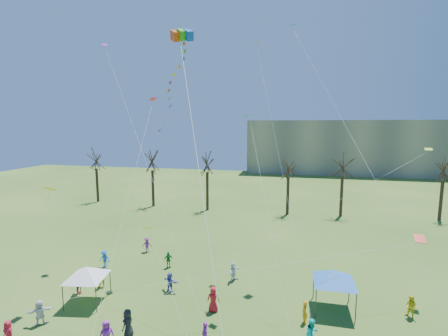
% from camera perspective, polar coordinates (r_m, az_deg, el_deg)
% --- Properties ---
extents(distant_building, '(60.00, 14.00, 15.00)m').
position_cam_1_polar(distant_building, '(96.32, 22.84, 3.55)').
color(distant_building, gray).
rests_on(distant_building, ground).
extents(bare_tree_row, '(69.63, 7.29, 9.64)m').
position_cam_1_polar(bare_tree_row, '(48.61, 10.23, -0.32)').
color(bare_tree_row, black).
rests_on(bare_tree_row, ground).
extents(big_box_kite, '(4.46, 7.91, 23.40)m').
position_cam_1_polar(big_box_kite, '(22.60, -8.77, 14.14)').
color(big_box_kite, red).
rests_on(big_box_kite, ground).
extents(canopy_tent_white, '(3.76, 3.76, 2.86)m').
position_cam_1_polar(canopy_tent_white, '(26.98, -23.82, -17.05)').
color(canopy_tent_white, '#3F3F44').
rests_on(canopy_tent_white, ground).
extents(canopy_tent_blue, '(4.06, 4.06, 3.05)m').
position_cam_1_polar(canopy_tent_blue, '(25.31, 19.52, -18.12)').
color(canopy_tent_blue, '#3F3F44').
rests_on(canopy_tent_blue, ground).
extents(festival_crowd, '(27.02, 17.87, 1.86)m').
position_cam_1_polar(festival_crowd, '(23.91, -6.32, -24.06)').
color(festival_crowd, red).
rests_on(festival_crowd, ground).
extents(small_kites_aloft, '(30.07, 16.41, 33.77)m').
position_cam_1_polar(small_kites_aloft, '(24.07, 0.62, 6.61)').
color(small_kites_aloft, '#FFB10D').
rests_on(small_kites_aloft, ground).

